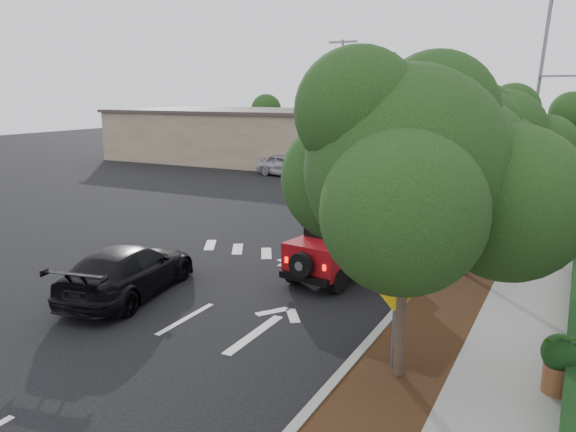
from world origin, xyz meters
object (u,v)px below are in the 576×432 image
Objects in this scene: red_jeep at (340,245)px; speed_hump_sign at (395,299)px; silver_suv_ahead at (426,206)px; black_suv_oncoming at (129,270)px.

speed_hump_sign is (3.27, -5.16, 0.58)m from red_jeep.
silver_suv_ahead is 13.35m from speed_hump_sign.
black_suv_oncoming is 2.18× the size of speed_hump_sign.
red_jeep is at bearing -148.04° from black_suv_oncoming.
speed_hump_sign is at bearing -49.47° from red_jeep.
speed_hump_sign is at bearing -58.49° from silver_suv_ahead.
speed_hump_sign reaches higher than red_jeep.
silver_suv_ahead is at bearing 105.05° from speed_hump_sign.
silver_suv_ahead is 2.65× the size of speed_hump_sign.
red_jeep is 0.66× the size of silver_suv_ahead.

